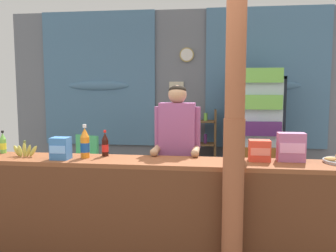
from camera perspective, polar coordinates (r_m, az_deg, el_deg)
name	(u,v)px	position (r m, az deg, el deg)	size (l,w,h in m)	color
ground_plane	(162,220)	(4.37, -0.97, -14.86)	(8.16, 8.16, 0.00)	slate
back_wall_curtained	(179,94)	(5.98, 1.76, 5.22)	(5.76, 0.22, 2.83)	slate
stall_counter	(159,201)	(3.27, -1.51, -11.95)	(3.55, 0.45, 0.90)	brown
timber_post	(234,126)	(2.86, 10.62, 0.03)	(0.19, 0.17, 2.65)	#995133
drink_fridge	(257,126)	(5.40, 14.09, 0.07)	(0.71, 0.71, 1.83)	black
bottle_shelf_rack	(201,146)	(5.70, 5.33, -3.27)	(0.48, 0.28, 1.22)	brown
plastic_lawn_chair	(81,161)	(5.39, -13.73, -5.47)	(0.57, 0.57, 0.86)	#4CC675
shopkeeper	(177,143)	(3.68, 1.49, -2.77)	(0.48, 0.42, 1.59)	#28282D
soda_bottle_orange_soda	(85,144)	(3.46, -13.20, -2.78)	(0.09, 0.09, 0.32)	orange
soda_bottle_lime_soda	(3,144)	(3.98, -24.98, -2.57)	(0.06, 0.06, 0.23)	#75C64C
soda_bottle_iced_tea	(231,150)	(3.33, 10.16, -3.75)	(0.07, 0.07, 0.22)	brown
soda_bottle_cola	(105,145)	(3.51, -10.07, -3.04)	(0.07, 0.07, 0.26)	black
snack_box_wafer	(291,147)	(3.40, 19.15, -3.21)	(0.24, 0.13, 0.26)	#B76699
snack_box_crackers	(259,151)	(3.33, 14.48, -3.84)	(0.19, 0.13, 0.19)	#E5422D
snack_box_biscuit	(61,148)	(3.45, -16.86, -3.45)	(0.17, 0.14, 0.21)	#3D75B7
banana_bunch	(24,151)	(3.71, -22.07, -3.67)	(0.27, 0.06, 0.16)	#CCC14C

